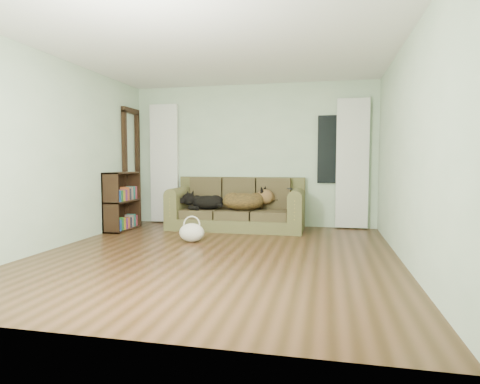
% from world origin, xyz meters
% --- Properties ---
extents(floor, '(5.00, 5.00, 0.00)m').
position_xyz_m(floor, '(0.00, 0.00, 0.00)').
color(floor, '#36220F').
rests_on(floor, ground).
extents(ceiling, '(5.00, 5.00, 0.00)m').
position_xyz_m(ceiling, '(0.00, 0.00, 2.60)').
color(ceiling, white).
rests_on(ceiling, ground).
extents(wall_back, '(4.50, 0.04, 2.60)m').
position_xyz_m(wall_back, '(0.00, 2.50, 1.30)').
color(wall_back, beige).
rests_on(wall_back, ground).
extents(wall_left, '(0.04, 5.00, 2.60)m').
position_xyz_m(wall_left, '(-2.25, 0.00, 1.30)').
color(wall_left, beige).
rests_on(wall_left, ground).
extents(wall_right, '(0.04, 5.00, 2.60)m').
position_xyz_m(wall_right, '(2.25, 0.00, 1.30)').
color(wall_right, beige).
rests_on(wall_right, ground).
extents(curtain_left, '(0.55, 0.08, 2.25)m').
position_xyz_m(curtain_left, '(-1.70, 2.42, 1.15)').
color(curtain_left, white).
rests_on(curtain_left, ground).
extents(curtain_right, '(0.55, 0.08, 2.25)m').
position_xyz_m(curtain_right, '(1.80, 2.42, 1.15)').
color(curtain_right, white).
rests_on(curtain_right, ground).
extents(window_pane, '(0.50, 0.03, 1.20)m').
position_xyz_m(window_pane, '(1.45, 2.47, 1.40)').
color(window_pane, black).
rests_on(window_pane, wall_back).
extents(door_casing, '(0.07, 0.60, 2.10)m').
position_xyz_m(door_casing, '(-2.20, 2.05, 1.05)').
color(door_casing, black).
rests_on(door_casing, ground).
extents(sofa, '(2.34, 1.01, 0.96)m').
position_xyz_m(sofa, '(-0.18, 1.97, 0.45)').
color(sofa, brown).
rests_on(sofa, floor).
extents(dog_black_lab, '(0.63, 0.47, 0.25)m').
position_xyz_m(dog_black_lab, '(-0.71, 1.88, 0.48)').
color(dog_black_lab, black).
rests_on(dog_black_lab, sofa).
extents(dog_shepherd, '(0.79, 0.59, 0.33)m').
position_xyz_m(dog_shepherd, '(0.00, 1.90, 0.49)').
color(dog_shepherd, black).
rests_on(dog_shepherd, sofa).
extents(tv_remote, '(0.11, 0.19, 0.02)m').
position_xyz_m(tv_remote, '(0.76, 1.87, 0.73)').
color(tv_remote, black).
rests_on(tv_remote, sofa).
extents(tote_bag, '(0.45, 0.40, 0.27)m').
position_xyz_m(tote_bag, '(-0.57, 0.71, 0.16)').
color(tote_bag, beige).
rests_on(tote_bag, floor).
extents(bookshelf, '(0.38, 0.83, 1.00)m').
position_xyz_m(bookshelf, '(-2.09, 1.47, 0.50)').
color(bookshelf, black).
rests_on(bookshelf, floor).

